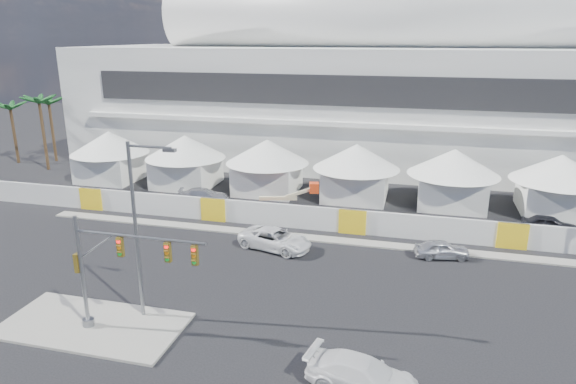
% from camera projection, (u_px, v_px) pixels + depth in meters
% --- Properties ---
extents(ground, '(160.00, 160.00, 0.00)m').
position_uv_depth(ground, '(215.00, 313.00, 29.65)').
color(ground, black).
rests_on(ground, ground).
extents(median_island, '(10.00, 5.00, 0.15)m').
position_uv_depth(median_island, '(93.00, 325.00, 28.29)').
color(median_island, gray).
rests_on(median_island, ground).
extents(far_curb, '(80.00, 1.20, 0.12)m').
position_uv_depth(far_curb, '(545.00, 261.00, 36.42)').
color(far_curb, gray).
rests_on(far_curb, ground).
extents(stadium, '(80.00, 24.80, 21.98)m').
position_uv_depth(stadium, '(406.00, 85.00, 63.21)').
color(stadium, silver).
rests_on(stadium, ground).
extents(tent_row, '(53.40, 8.40, 5.40)m').
position_uv_depth(tent_row, '(311.00, 164.00, 50.82)').
color(tent_row, white).
rests_on(tent_row, ground).
extents(hoarding_fence, '(70.00, 0.25, 2.00)m').
position_uv_depth(hoarding_fence, '(353.00, 222.00, 41.34)').
color(hoarding_fence, silver).
rests_on(hoarding_fence, ground).
extents(palm_cluster, '(10.60, 10.60, 8.55)m').
position_uv_depth(palm_cluster, '(50.00, 107.00, 62.95)').
color(palm_cluster, '#47331E').
rests_on(palm_cluster, ground).
extents(sedan_silver, '(2.32, 4.09, 1.31)m').
position_uv_depth(sedan_silver, '(442.00, 249.00, 36.87)').
color(sedan_silver, silver).
rests_on(sedan_silver, ground).
extents(pickup_curb, '(3.89, 6.02, 1.54)m').
position_uv_depth(pickup_curb, '(275.00, 239.00, 38.39)').
color(pickup_curb, white).
rests_on(pickup_curb, ground).
extents(pickup_near, '(3.15, 5.60, 1.53)m').
position_uv_depth(pickup_near, '(363.00, 376.00, 23.01)').
color(pickup_near, white).
rests_on(pickup_near, ground).
extents(lot_car_b, '(2.16, 4.44, 1.46)m').
position_uv_depth(lot_car_b, '(550.00, 225.00, 41.42)').
color(lot_car_b, black).
rests_on(lot_car_b, ground).
extents(lot_car_c, '(3.05, 5.06, 1.37)m').
position_uv_depth(lot_car_c, '(204.00, 196.00, 49.06)').
color(lot_car_c, '#BBBCC1').
rests_on(lot_car_c, ground).
extents(traffic_mast, '(7.53, 0.62, 6.37)m').
position_uv_depth(traffic_mast, '(111.00, 270.00, 26.68)').
color(traffic_mast, slate).
rests_on(traffic_mast, median_island).
extents(streetlight_median, '(2.77, 0.28, 10.02)m').
position_uv_depth(streetlight_median, '(139.00, 220.00, 27.51)').
color(streetlight_median, slate).
rests_on(streetlight_median, median_island).
extents(boom_lift, '(6.36, 2.15, 3.14)m').
position_uv_depth(boom_lift, '(273.00, 209.00, 44.93)').
color(boom_lift, red).
rests_on(boom_lift, ground).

